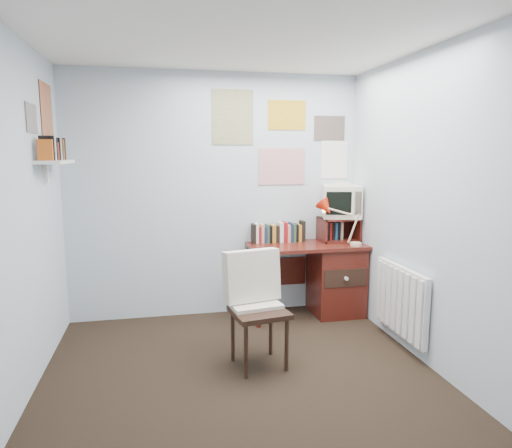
{
  "coord_description": "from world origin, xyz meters",
  "views": [
    {
      "loc": [
        -0.57,
        -2.93,
        1.69
      ],
      "look_at": [
        0.26,
        1.0,
        1.07
      ],
      "focal_mm": 32.0,
      "sensor_mm": 36.0,
      "label": 1
    }
  ],
  "objects_px": {
    "desk": "(331,276)",
    "crt_tv": "(341,200)",
    "desk_lamp": "(356,225)",
    "wall_shelf": "(55,162)",
    "desk_chair": "(259,312)",
    "radiator": "(401,300)",
    "tv_riser": "(338,229)"
  },
  "relations": [
    {
      "from": "desk_chair",
      "to": "tv_riser",
      "type": "height_order",
      "value": "tv_riser"
    },
    {
      "from": "desk",
      "to": "tv_riser",
      "type": "bearing_deg",
      "value": 42.96
    },
    {
      "from": "desk",
      "to": "tv_riser",
      "type": "height_order",
      "value": "tv_riser"
    },
    {
      "from": "desk",
      "to": "crt_tv",
      "type": "relative_size",
      "value": 3.06
    },
    {
      "from": "wall_shelf",
      "to": "crt_tv",
      "type": "bearing_deg",
      "value": 10.61
    },
    {
      "from": "desk_lamp",
      "to": "radiator",
      "type": "distance_m",
      "value": 0.95
    },
    {
      "from": "desk_chair",
      "to": "wall_shelf",
      "type": "bearing_deg",
      "value": 147.98
    },
    {
      "from": "radiator",
      "to": "desk",
      "type": "bearing_deg",
      "value": 107.24
    },
    {
      "from": "wall_shelf",
      "to": "desk",
      "type": "bearing_deg",
      "value": 8.4
    },
    {
      "from": "desk_lamp",
      "to": "wall_shelf",
      "type": "xyz_separation_m",
      "value": [
        -2.77,
        -0.21,
        0.65
      ]
    },
    {
      "from": "desk_chair",
      "to": "wall_shelf",
      "type": "height_order",
      "value": "wall_shelf"
    },
    {
      "from": "desk_lamp",
      "to": "tv_riser",
      "type": "xyz_separation_m",
      "value": [
        -0.08,
        0.28,
        -0.08
      ]
    },
    {
      "from": "desk",
      "to": "desk_lamp",
      "type": "distance_m",
      "value": 0.62
    },
    {
      "from": "desk_lamp",
      "to": "wall_shelf",
      "type": "distance_m",
      "value": 2.85
    },
    {
      "from": "desk",
      "to": "desk_chair",
      "type": "xyz_separation_m",
      "value": [
        -1.0,
        -1.04,
        0.04
      ]
    },
    {
      "from": "desk_chair",
      "to": "wall_shelf",
      "type": "relative_size",
      "value": 1.44
    },
    {
      "from": "crt_tv",
      "to": "wall_shelf",
      "type": "height_order",
      "value": "wall_shelf"
    },
    {
      "from": "tv_riser",
      "to": "crt_tv",
      "type": "height_order",
      "value": "crt_tv"
    },
    {
      "from": "desk",
      "to": "tv_riser",
      "type": "distance_m",
      "value": 0.51
    },
    {
      "from": "crt_tv",
      "to": "wall_shelf",
      "type": "distance_m",
      "value": 2.8
    },
    {
      "from": "desk",
      "to": "crt_tv",
      "type": "height_order",
      "value": "crt_tv"
    },
    {
      "from": "desk_lamp",
      "to": "crt_tv",
      "type": "bearing_deg",
      "value": 90.15
    },
    {
      "from": "tv_riser",
      "to": "wall_shelf",
      "type": "bearing_deg",
      "value": -169.68
    },
    {
      "from": "desk",
      "to": "crt_tv",
      "type": "xyz_separation_m",
      "value": [
        0.15,
        0.13,
        0.79
      ]
    },
    {
      "from": "crt_tv",
      "to": "wall_shelf",
      "type": "relative_size",
      "value": 0.63
    },
    {
      "from": "desk",
      "to": "wall_shelf",
      "type": "relative_size",
      "value": 1.94
    },
    {
      "from": "radiator",
      "to": "wall_shelf",
      "type": "height_order",
      "value": "wall_shelf"
    },
    {
      "from": "tv_riser",
      "to": "radiator",
      "type": "xyz_separation_m",
      "value": [
        0.17,
        -1.04,
        -0.47
      ]
    },
    {
      "from": "desk_lamp",
      "to": "tv_riser",
      "type": "relative_size",
      "value": 1.04
    },
    {
      "from": "desk_lamp",
      "to": "wall_shelf",
      "type": "relative_size",
      "value": 0.67
    },
    {
      "from": "desk_lamp",
      "to": "radiator",
      "type": "relative_size",
      "value": 0.52
    },
    {
      "from": "desk_chair",
      "to": "desk_lamp",
      "type": "relative_size",
      "value": 2.13
    }
  ]
}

